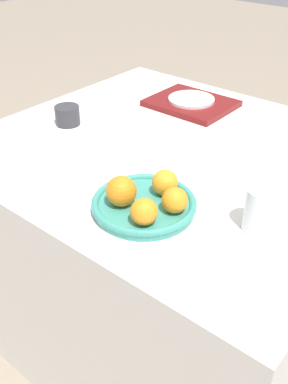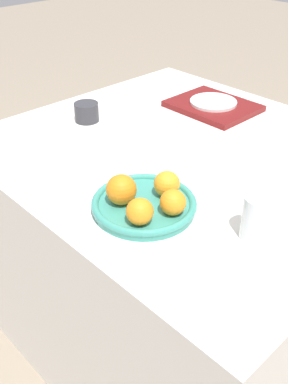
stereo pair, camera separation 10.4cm
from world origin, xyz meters
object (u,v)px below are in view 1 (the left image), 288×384
object	(u,v)px
orange_1	(175,200)
napkin	(149,145)
fruit_platter	(144,205)
cup_1	(67,115)
orange_3	(144,212)
orange_0	(121,191)
side_plate	(191,99)
serving_tray	(191,103)
water_glass	(260,210)
orange_2	(165,183)

from	to	relation	value
orange_1	napkin	world-z (taller)	orange_1
fruit_platter	cup_1	world-z (taller)	cup_1
orange_1	orange_3	distance (m)	0.08
orange_0	side_plate	bearing A→B (deg)	110.80
orange_0	serving_tray	world-z (taller)	orange_0
water_glass	cup_1	bearing A→B (deg)	171.58
orange_3	serving_tray	world-z (taller)	orange_3
fruit_platter	napkin	bearing A→B (deg)	127.21
cup_1	water_glass	bearing A→B (deg)	-8.42
orange_2	napkin	distance (m)	0.29
orange_1	water_glass	world-z (taller)	water_glass
fruit_platter	orange_0	distance (m)	0.07
fruit_platter	serving_tray	xyz separation A→B (m)	(-0.28, 0.60, -0.00)
cup_1	orange_1	bearing A→B (deg)	-18.74
serving_tray	napkin	size ratio (longest dim) A/B	1.91
serving_tray	cup_1	world-z (taller)	cup_1
orange_3	cup_1	bearing A→B (deg)	153.55
orange_0	water_glass	world-z (taller)	water_glass
napkin	serving_tray	bearing A→B (deg)	103.26
orange_3	napkin	bearing A→B (deg)	127.70
fruit_platter	orange_3	xyz separation A→B (m)	(0.05, -0.06, 0.04)
orange_2	napkin	size ratio (longest dim) A/B	0.43
side_plate	water_glass	bearing A→B (deg)	-43.53
orange_2	fruit_platter	bearing A→B (deg)	-102.15
orange_0	orange_3	world-z (taller)	orange_0
orange_1	cup_1	size ratio (longest dim) A/B	0.75
orange_3	side_plate	world-z (taller)	orange_3
orange_0	cup_1	xyz separation A→B (m)	(-0.46, 0.25, -0.03)
fruit_platter	water_glass	size ratio (longest dim) A/B	2.38
orange_1	cup_1	bearing A→B (deg)	161.26
water_glass	cup_1	xyz separation A→B (m)	(-0.74, 0.11, -0.02)
orange_0	serving_tray	distance (m)	0.68
serving_tray	water_glass	bearing A→B (deg)	-43.53
orange_2	napkin	xyz separation A→B (m)	(-0.21, 0.20, -0.05)
orange_0	orange_1	xyz separation A→B (m)	(0.11, 0.06, -0.01)
orange_0	side_plate	world-z (taller)	orange_0
serving_tray	napkin	distance (m)	0.34
orange_3	napkin	world-z (taller)	orange_3
napkin	orange_2	bearing A→B (deg)	-43.26
orange_1	side_plate	xyz separation A→B (m)	(-0.35, 0.58, -0.02)
orange_3	napkin	size ratio (longest dim) A/B	0.41
orange_0	orange_1	bearing A→B (deg)	26.49
orange_3	side_plate	bearing A→B (deg)	116.53
water_glass	cup_1	size ratio (longest dim) A/B	1.31
side_plate	napkin	distance (m)	0.34
orange_2	water_glass	size ratio (longest dim) A/B	0.60
orange_1	water_glass	xyz separation A→B (m)	(0.17, 0.09, 0.00)
water_glass	orange_3	bearing A→B (deg)	-139.29
water_glass	serving_tray	size ratio (longest dim) A/B	0.37
serving_tray	napkin	bearing A→B (deg)	-76.74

